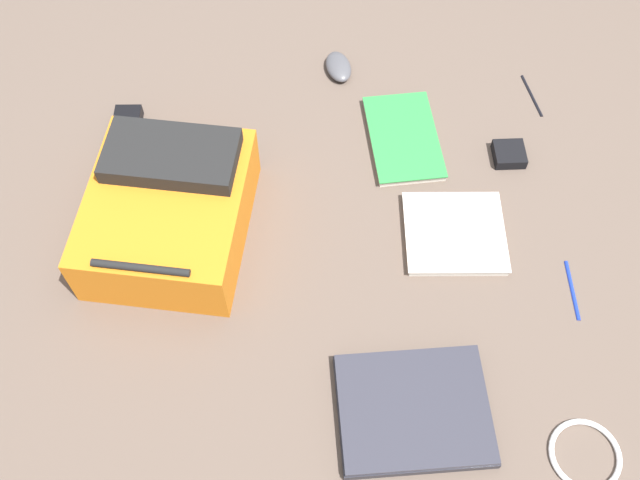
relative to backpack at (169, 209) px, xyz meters
name	(u,v)px	position (x,y,z in m)	size (l,w,h in m)	color
ground_plane	(327,250)	(0.35, -0.07, -0.08)	(3.90, 3.90, 0.00)	brown
backpack	(169,209)	(0.00, 0.00, 0.00)	(0.39, 0.45, 0.19)	orange
laptop	(414,410)	(0.51, -0.45, -0.07)	(0.31, 0.26, 0.03)	#24242C
book_red	(454,234)	(0.64, -0.04, -0.07)	(0.23, 0.22, 0.02)	silver
book_manual	(403,138)	(0.55, 0.24, -0.07)	(0.19, 0.29, 0.02)	silver
computer_mouse	(339,67)	(0.40, 0.48, -0.07)	(0.06, 0.11, 0.03)	#4C4C51
cable_coil	(585,454)	(0.83, -0.54, -0.08)	(0.14, 0.14, 0.01)	silver
power_brick	(127,127)	(-0.14, 0.29, -0.07)	(0.07, 0.12, 0.03)	black
pen_black	(532,95)	(0.90, 0.38, -0.08)	(0.01, 0.01, 0.14)	black
pen_blue	(573,289)	(0.88, -0.19, -0.08)	(0.01, 0.01, 0.15)	#1933B2
earbud_pouch	(509,154)	(0.80, 0.18, -0.07)	(0.07, 0.07, 0.03)	black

